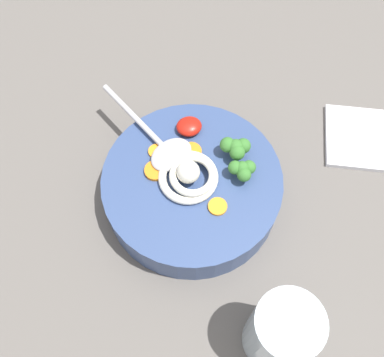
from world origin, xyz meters
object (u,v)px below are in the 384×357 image
at_px(drinking_glass, 281,332).
at_px(folded_napkin, 370,139).
at_px(soup_bowl, 192,188).
at_px(soup_spoon, 165,148).
at_px(noodle_pile, 189,175).

height_order(drinking_glass, folded_napkin, drinking_glass).
xyz_separation_m(drinking_glass, folded_napkin, (0.23, 0.24, -0.06)).
bearing_deg(soup_bowl, drinking_glass, -76.69).
distance_m(soup_spoon, folded_napkin, 0.32).
distance_m(noodle_pile, drinking_glass, 0.22).
bearing_deg(folded_napkin, soup_bowl, -174.38).
bearing_deg(soup_bowl, noodle_pile, -174.98).
height_order(soup_bowl, noodle_pile, noodle_pile).
xyz_separation_m(soup_bowl, noodle_pile, (-0.00, -0.00, 0.04)).
bearing_deg(soup_bowl, folded_napkin, 5.62).
xyz_separation_m(soup_spoon, drinking_glass, (0.08, -0.26, -0.00)).
relative_size(soup_bowl, folded_napkin, 1.79).
height_order(noodle_pile, drinking_glass, drinking_glass).
height_order(soup_bowl, folded_napkin, soup_bowl).
bearing_deg(folded_napkin, soup_spoon, 176.01).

